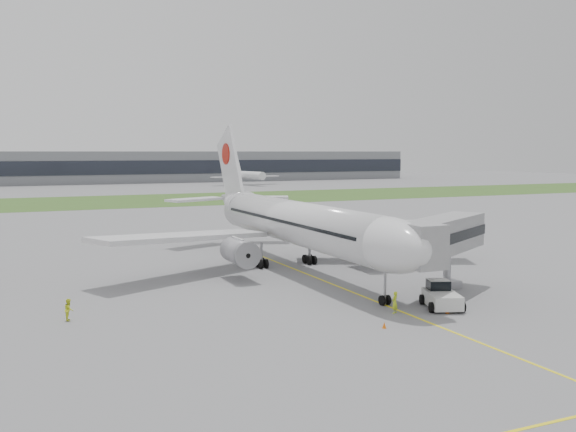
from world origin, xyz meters
name	(u,v)px	position (x,y,z in m)	size (l,w,h in m)	color
ground	(311,276)	(0.00, 0.00, 0.00)	(600.00, 600.00, 0.00)	gray
apron_markings	(333,284)	(0.00, -5.00, 0.00)	(70.00, 70.00, 0.04)	yellow
grass_strip	(123,201)	(0.00, 120.00, 0.01)	(600.00, 50.00, 0.02)	#3B5921
terminal_building	(78,167)	(0.00, 229.87, 7.00)	(320.00, 22.30, 14.00)	gray
airliner	(293,221)	(0.00, 4.87, 5.66)	(48.13, 53.95, 17.88)	silver
pushback_tug	(441,295)	(4.12, -17.73, 1.07)	(4.26, 5.14, 2.32)	silver
jet_bridge	(438,238)	(6.21, -14.46, 5.71)	(15.38, 12.21, 7.72)	gray
safety_cone_left	(384,325)	(-4.24, -21.51, 0.25)	(0.36, 0.36, 0.49)	#DE5E0B
safety_cone_right	(447,311)	(3.26, -19.76, 0.24)	(0.35, 0.35, 0.49)	#DE5E0B
ground_crew_near	(395,302)	(-0.85, -17.86, 0.95)	(0.69, 0.45, 1.90)	#C1E225
ground_crew_far	(69,310)	(-26.59, -8.85, 0.90)	(0.88, 0.68, 1.81)	#E5F328
distant_aircraft_right	(246,185)	(62.69, 189.38, 0.00)	(31.13, 27.46, 11.90)	silver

